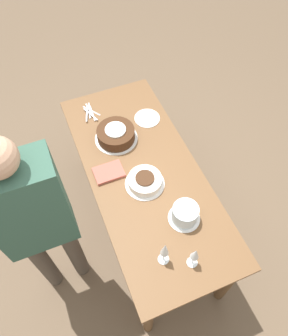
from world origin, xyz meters
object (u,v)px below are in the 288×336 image
object	(u,v)px
cake_back_decorated	(185,214)
person_cutting	(35,219)
wine_glass_far	(195,255)
wine_glass_near	(165,250)
cake_front_chocolate	(116,134)
cake_center_white	(145,181)

from	to	relation	value
cake_back_decorated	person_cutting	size ratio (longest dim) A/B	0.12
wine_glass_far	person_cutting	bearing A→B (deg)	-123.01
cake_back_decorated	wine_glass_near	distance (m)	0.31
cake_front_chocolate	wine_glass_far	distance (m)	1.04
cake_back_decorated	wine_glass_far	size ratio (longest dim) A/B	1.02
wine_glass_near	person_cutting	bearing A→B (deg)	-123.95
cake_center_white	wine_glass_far	distance (m)	0.61
cake_back_decorated	wine_glass_far	bearing A→B (deg)	-16.72
cake_back_decorated	wine_glass_near	bearing A→B (deg)	-49.93
wine_glass_far	cake_back_decorated	bearing A→B (deg)	163.28
cake_front_chocolate	wine_glass_far	bearing A→B (deg)	5.26
cake_center_white	person_cutting	world-z (taller)	person_cutting
cake_back_decorated	person_cutting	distance (m)	0.87
cake_back_decorated	person_cutting	world-z (taller)	person_cutting
cake_center_white	cake_front_chocolate	bearing A→B (deg)	-174.06
cake_back_decorated	wine_glass_near	world-z (taller)	wine_glass_near
wine_glass_near	cake_center_white	bearing A→B (deg)	169.54
cake_center_white	person_cutting	xyz separation A→B (m)	(0.11, -0.70, 0.20)
cake_front_chocolate	wine_glass_far	world-z (taller)	wine_glass_far
cake_center_white	cake_back_decorated	distance (m)	0.35
wine_glass_near	cake_back_decorated	bearing A→B (deg)	130.07
cake_center_white	cake_back_decorated	bearing A→B (deg)	21.89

